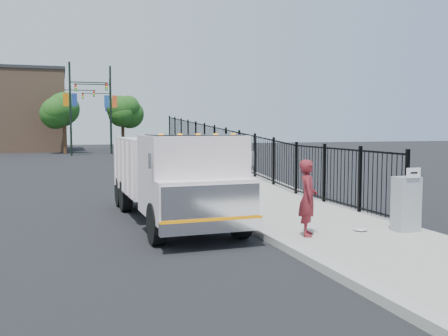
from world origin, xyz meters
name	(u,v)px	position (x,y,z in m)	size (l,w,h in m)	color
ground	(240,224)	(0.00, 0.00, 0.00)	(120.00, 120.00, 0.00)	black
sidewalk	(347,232)	(1.93, -2.00, 0.06)	(3.55, 12.00, 0.12)	#9E998E
curb	(271,237)	(0.00, -2.00, 0.08)	(0.30, 12.00, 0.16)	#ADAAA3
ramp	(181,170)	(2.12, 16.00, 0.00)	(3.95, 24.00, 1.70)	#9E998E
iron_fence	(226,158)	(3.55, 12.00, 0.90)	(0.10, 28.00, 1.80)	black
truck	(173,172)	(-1.58, 0.76, 1.33)	(2.42, 6.93, 2.36)	black
worker	(308,198)	(0.74, -2.29, 0.96)	(0.61, 0.40, 1.67)	maroon
utility_cabinet	(406,204)	(3.10, -2.56, 0.75)	(0.55, 0.40, 1.25)	gray
arrow_sign	(413,173)	(3.10, -2.78, 1.48)	(0.35, 0.04, 0.22)	white
debris	(361,229)	(2.13, -2.24, 0.16)	(0.32, 0.32, 0.08)	silver
light_pole_0	(74,105)	(-3.31, 32.85, 4.36)	(3.78, 0.22, 8.00)	black
light_pole_1	(107,106)	(-0.36, 34.82, 4.36)	(3.77, 0.22, 8.00)	black
light_pole_2	(67,109)	(-3.78, 42.70, 4.36)	(3.77, 0.22, 8.00)	black
light_pole_3	(108,110)	(0.73, 47.38, 4.36)	(3.78, 0.22, 8.00)	black
tree_0	(64,111)	(-4.11, 36.20, 3.97)	(3.08, 3.08, 5.54)	#382314
tree_1	(123,113)	(1.78, 41.66, 3.96)	(2.80, 2.80, 5.40)	#382314
tree_2	(60,114)	(-4.56, 48.37, 3.95)	(2.72, 2.72, 5.36)	#382314
building	(14,112)	(-9.00, 44.00, 4.00)	(10.00, 10.00, 8.00)	#8C664C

